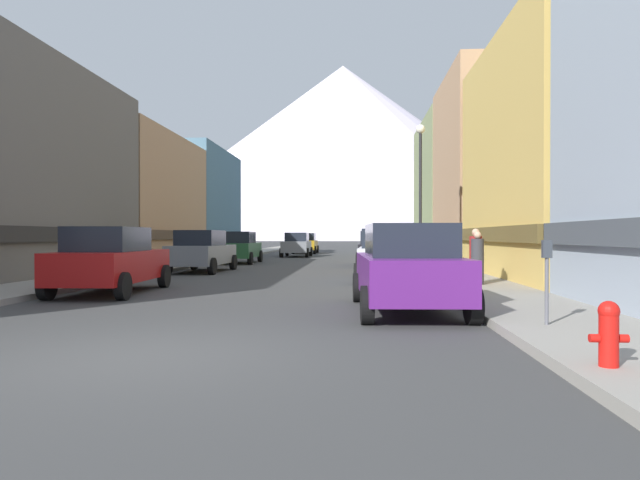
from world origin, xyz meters
TOP-DOWN VIEW (x-y plane):
  - ground_plane at (0.00, 0.00)m, footprint 400.00×400.00m
  - sidewalk_left at (-6.25, 35.00)m, footprint 2.50×100.00m
  - sidewalk_right at (6.25, 35.00)m, footprint 2.50×100.00m
  - storefront_left_2 at (-10.88, 24.80)m, footprint 7.06×11.73m
  - storefront_left_3 at (-11.17, 36.46)m, footprint 7.65×11.47m
  - storefront_right_1 at (11.98, 12.79)m, footprint 9.27×10.66m
  - storefront_right_2 at (11.55, 23.16)m, footprint 8.40×8.95m
  - storefront_right_3 at (11.10, 33.38)m, footprint 7.49×10.75m
  - car_left_0 at (-3.80, 7.57)m, footprint 2.24×4.48m
  - car_left_1 at (-3.80, 16.43)m, footprint 2.19×4.46m
  - car_left_2 at (-3.80, 23.96)m, footprint 2.12×4.43m
  - car_right_0 at (3.80, 4.41)m, footprint 2.24×4.48m
  - car_right_1 at (3.80, 12.26)m, footprint 2.22×4.47m
  - car_right_2 at (3.80, 21.43)m, footprint 2.09×4.41m
  - car_driving_0 at (-1.60, 41.40)m, footprint 2.06×4.40m
  - car_driving_1 at (-1.60, 34.01)m, footprint 2.06×4.40m
  - fire_hydrant_near at (5.45, -0.80)m, footprint 0.40×0.22m
  - parking_meter_near at (5.75, 2.01)m, footprint 0.14×0.10m
  - potted_plant_0 at (7.00, 17.88)m, footprint 0.50×0.50m
  - potted_plant_1 at (-7.00, 16.75)m, footprint 0.64×0.64m
  - potted_plant_2 at (-7.00, 14.14)m, footprint 0.74×0.74m
  - pedestrian_0 at (6.25, 9.28)m, footprint 0.36×0.36m
  - pedestrian_1 at (6.25, 14.89)m, footprint 0.36×0.36m
  - pedestrian_2 at (6.25, 9.53)m, footprint 0.36×0.36m
  - streetlamp_right at (5.35, 15.57)m, footprint 0.36×0.36m
  - mountain_backdrop at (-3.29, 260.00)m, footprint 213.48×213.48m

SIDE VIEW (x-z plane):
  - ground_plane at x=0.00m, z-range 0.00..0.00m
  - sidewalk_left at x=-6.25m, z-range 0.00..0.15m
  - sidewalk_right at x=6.25m, z-range 0.00..0.15m
  - fire_hydrant_near at x=5.45m, z-range 0.17..0.88m
  - potted_plant_0 at x=7.00m, z-range 0.18..1.00m
  - potted_plant_2 at x=-7.00m, z-range 0.20..1.17m
  - potted_plant_1 at x=-7.00m, z-range 0.21..1.20m
  - pedestrian_0 at x=6.25m, z-range 0.08..1.61m
  - pedestrian_2 at x=6.25m, z-range 0.08..1.69m
  - car_left_0 at x=-3.80m, z-range 0.01..1.79m
  - car_left_1 at x=-3.80m, z-range 0.01..1.79m
  - car_left_2 at x=-3.80m, z-range 0.01..1.79m
  - car_right_0 at x=3.80m, z-range 0.01..1.79m
  - car_right_1 at x=3.80m, z-range 0.01..1.79m
  - car_right_2 at x=3.80m, z-range 0.01..1.79m
  - car_driving_0 at x=-1.60m, z-range 0.01..1.79m
  - car_driving_1 at x=-1.60m, z-range 0.01..1.79m
  - pedestrian_1 at x=6.25m, z-range 0.09..1.78m
  - parking_meter_near at x=5.75m, z-range 0.35..1.68m
  - storefront_left_2 at x=-10.88m, z-range -0.14..7.26m
  - streetlamp_right at x=5.35m, z-range 1.06..6.92m
  - storefront_left_3 at x=-11.17m, z-range -0.15..8.17m
  - storefront_right_1 at x=11.98m, z-range -0.15..8.29m
  - storefront_right_3 at x=11.10m, z-range -0.17..9.61m
  - storefront_right_2 at x=11.55m, z-range -0.17..9.86m
  - mountain_backdrop at x=-3.29m, z-range 0.00..83.21m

